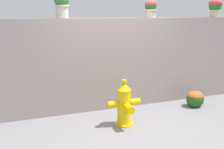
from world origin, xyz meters
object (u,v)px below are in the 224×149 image
object	(u,v)px
potted_plant_1	(62,1)
potted_plant_3	(215,6)
potted_plant_2	(151,7)
flower_bush_left	(195,98)
fire_hydrant	(124,105)

from	to	relation	value
potted_plant_1	potted_plant_3	world-z (taller)	potted_plant_1
potted_plant_2	flower_bush_left	world-z (taller)	potted_plant_2
fire_hydrant	flower_bush_left	xyz separation A→B (m)	(1.77, 0.34, -0.19)
potted_plant_1	potted_plant_2	distance (m)	1.85
potted_plant_1	potted_plant_3	distance (m)	3.49
potted_plant_1	potted_plant_2	xyz separation A→B (m)	(1.85, 0.04, -0.09)
fire_hydrant	potted_plant_3	bearing A→B (deg)	20.19
fire_hydrant	potted_plant_2	bearing A→B (deg)	45.22
potted_plant_3	fire_hydrant	world-z (taller)	potted_plant_3
potted_plant_1	potted_plant_3	xyz separation A→B (m)	(3.49, 0.01, -0.05)
potted_plant_2	fire_hydrant	world-z (taller)	potted_plant_2
potted_plant_1	fire_hydrant	world-z (taller)	potted_plant_1
potted_plant_1	fire_hydrant	distance (m)	2.19
potted_plant_3	flower_bush_left	size ratio (longest dim) A/B	1.06
fire_hydrant	flower_bush_left	size ratio (longest dim) A/B	2.16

